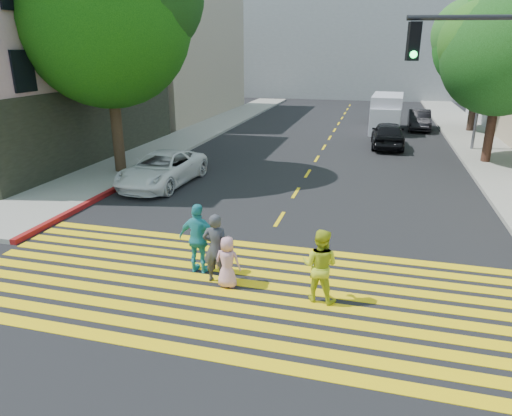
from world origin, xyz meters
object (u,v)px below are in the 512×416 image
at_px(white_sedan, 162,169).
at_px(dark_car_parked, 419,120).
at_px(tree_right_near, 506,49).
at_px(pedestrian_man, 216,248).
at_px(pedestrian_extra, 199,239).
at_px(silver_car, 382,113).
at_px(white_van, 386,114).
at_px(pedestrian_child, 227,262).
at_px(tree_right_far, 485,38).
at_px(tree_left, 108,11).
at_px(dark_car_near, 388,134).
at_px(pedestrian_woman, 320,266).

relative_size(white_sedan, dark_car_parked, 1.17).
distance_m(tree_right_near, pedestrian_man, 17.45).
bearing_deg(pedestrian_extra, silver_car, -94.92).
relative_size(pedestrian_man, white_van, 0.33).
distance_m(pedestrian_child, white_sedan, 9.06).
distance_m(tree_right_far, dark_car_parked, 6.20).
bearing_deg(silver_car, pedestrian_child, 85.16).
height_order(tree_left, tree_right_far, tree_left).
xyz_separation_m(dark_car_near, white_van, (-0.11, 5.52, 0.40)).
bearing_deg(tree_right_far, silver_car, 148.76).
bearing_deg(silver_car, white_sedan, 69.01).
height_order(pedestrian_extra, dark_car_near, pedestrian_extra).
distance_m(pedestrian_extra, dark_car_parked, 24.79).
relative_size(pedestrian_man, silver_car, 0.40).
relative_size(tree_right_near, silver_car, 1.81).
height_order(tree_right_far, silver_car, tree_right_far).
bearing_deg(white_van, tree_right_near, -58.04).
bearing_deg(silver_car, tree_left, 61.82).
bearing_deg(tree_left, pedestrian_extra, -49.62).
distance_m(pedestrian_child, silver_car, 27.75).
height_order(white_sedan, dark_car_near, dark_car_near).
bearing_deg(pedestrian_woman, pedestrian_man, 4.19).
bearing_deg(pedestrian_extra, pedestrian_woman, 173.06).
relative_size(tree_left, dark_car_near, 2.29).
bearing_deg(tree_left, tree_right_far, 42.59).
distance_m(pedestrian_woman, white_van, 23.19).
distance_m(tree_right_far, pedestrian_extra, 26.06).
xyz_separation_m(pedestrian_man, white_sedan, (-4.91, 7.22, -0.19)).
bearing_deg(pedestrian_child, tree_left, -47.70).
xyz_separation_m(pedestrian_woman, dark_car_parked, (3.67, 24.45, -0.17)).
relative_size(white_sedan, silver_car, 1.10).
bearing_deg(pedestrian_man, white_van, -105.18).
bearing_deg(tree_right_near, pedestrian_extra, -123.17).
xyz_separation_m(tree_left, dark_car_parked, (13.54, 15.82, -6.02)).
bearing_deg(dark_car_parked, white_van, -148.37).
bearing_deg(pedestrian_extra, dark_car_near, -101.05).
relative_size(tree_left, silver_car, 2.30).
relative_size(tree_right_near, pedestrian_child, 6.27).
bearing_deg(white_van, dark_car_parked, 32.87).
bearing_deg(silver_car, tree_right_near, 113.20).
bearing_deg(pedestrian_man, pedestrian_woman, 169.18).
bearing_deg(white_van, white_sedan, -116.80).
distance_m(tree_left, tree_right_near, 17.24).
bearing_deg(silver_car, dark_car_parked, 129.95).
xyz_separation_m(pedestrian_woman, dark_car_near, (1.54, 17.62, -0.10)).
height_order(tree_right_far, pedestrian_child, tree_right_far).
xyz_separation_m(dark_car_near, silver_car, (-0.33, 9.99, -0.11)).
distance_m(white_sedan, silver_car, 21.92).
relative_size(tree_left, tree_right_near, 1.27).
bearing_deg(pedestrian_extra, white_van, -97.22).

